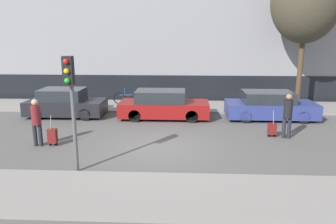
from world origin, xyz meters
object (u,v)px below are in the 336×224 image
(traffic_light, at_px, (71,91))
(parked_bicycle, at_px, (128,98))
(parked_car_2, at_px, (270,106))
(bare_tree_near_crossing, at_px, (306,1))
(parked_car_1, at_px, (163,105))
(pedestrian_right, at_px, (288,113))
(pedestrian_left, at_px, (36,119))
(parked_car_0, at_px, (65,104))
(trolley_right, at_px, (272,129))
(trolley_left, at_px, (52,136))

(traffic_light, relative_size, parked_bicycle, 1.98)
(parked_car_2, xyz_separation_m, bare_tree_near_crossing, (2.15, 2.40, 5.20))
(parked_car_1, height_order, pedestrian_right, pedestrian_right)
(pedestrian_left, bearing_deg, bare_tree_near_crossing, -152.72)
(parked_car_0, height_order, bare_tree_near_crossing, bare_tree_near_crossing)
(bare_tree_near_crossing, bearing_deg, parked_car_1, -161.32)
(parked_bicycle, xyz_separation_m, bare_tree_near_crossing, (9.66, -0.16, 5.36))
(parked_car_1, relative_size, trolley_right, 3.97)
(parked_car_0, xyz_separation_m, pedestrian_left, (0.60, -4.62, 0.36))
(trolley_right, xyz_separation_m, parked_bicycle, (-6.88, 5.59, 0.15))
(parked_car_1, bearing_deg, pedestrian_right, -30.38)
(parked_car_2, height_order, traffic_light, traffic_light)
(parked_car_2, distance_m, parked_bicycle, 7.94)
(pedestrian_right, relative_size, trolley_right, 1.63)
(parked_car_2, relative_size, trolley_right, 3.91)
(parked_car_0, relative_size, parked_bicycle, 2.21)
(parked_car_0, relative_size, bare_tree_near_crossing, 0.49)
(parked_car_1, bearing_deg, bare_tree_near_crossing, 18.68)
(pedestrian_right, height_order, trolley_right, pedestrian_right)
(pedestrian_right, height_order, parked_bicycle, pedestrian_right)
(parked_car_0, distance_m, pedestrian_right, 10.72)
(pedestrian_left, bearing_deg, parked_car_2, -157.93)
(traffic_light, bearing_deg, pedestrian_right, 27.22)
(parked_car_0, distance_m, parked_bicycle, 3.79)
(trolley_left, bearing_deg, trolley_right, 10.21)
(parked_car_2, relative_size, parked_bicycle, 2.46)
(parked_car_1, relative_size, traffic_light, 1.26)
(parked_car_0, relative_size, parked_car_2, 0.90)
(parked_car_1, height_order, parked_bicycle, parked_car_1)
(parked_bicycle, bearing_deg, traffic_light, -89.97)
(traffic_light, xyz_separation_m, bare_tree_near_crossing, (9.66, 9.37, 3.34))
(trolley_left, bearing_deg, parked_bicycle, 76.85)
(parked_car_1, height_order, trolley_right, parked_car_1)
(trolley_left, xyz_separation_m, parked_bicycle, (1.67, 7.13, 0.11))
(parked_car_0, distance_m, traffic_light, 7.77)
(parked_car_2, distance_m, trolley_left, 10.26)
(parked_car_2, distance_m, pedestrian_right, 3.19)
(trolley_left, bearing_deg, parked_car_0, 104.07)
(trolley_right, distance_m, traffic_light, 8.22)
(parked_car_1, bearing_deg, trolley_left, -131.14)
(traffic_light, distance_m, parked_bicycle, 9.75)
(parked_car_0, height_order, parked_bicycle, parked_car_0)
(pedestrian_left, bearing_deg, parked_car_1, -137.94)
(parked_car_1, relative_size, pedestrian_right, 2.43)
(parked_car_2, bearing_deg, parked_car_1, -178.71)
(pedestrian_left, relative_size, traffic_light, 0.51)
(trolley_left, bearing_deg, pedestrian_right, 8.79)
(bare_tree_near_crossing, bearing_deg, parked_bicycle, 179.03)
(parked_car_0, xyz_separation_m, parked_bicycle, (2.82, 2.53, -0.17))
(trolley_right, relative_size, bare_tree_near_crossing, 0.14)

